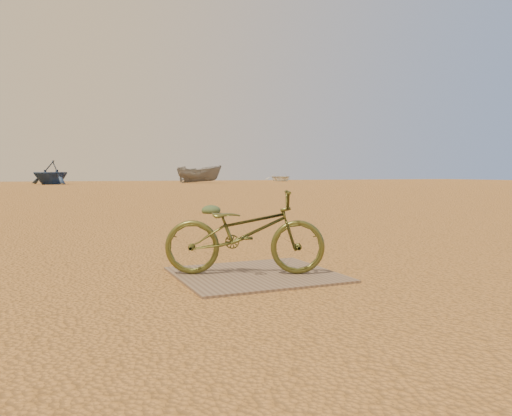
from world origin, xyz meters
name	(u,v)px	position (x,y,z in m)	size (l,w,h in m)	color
ground	(259,270)	(0.00, 0.00, 0.00)	(120.00, 120.00, 0.00)	#B87C3E
plywood_board	(256,275)	(-0.13, -0.23, 0.01)	(1.47, 1.32, 0.02)	#786350
bicycle	(245,232)	(-0.23, -0.20, 0.42)	(0.52, 1.50, 0.79)	#4C4F22
boat_far_left	(51,172)	(-1.28, 42.22, 1.05)	(3.43, 3.98, 2.09)	navy
boat_mid_right	(199,174)	(12.41, 43.42, 0.88)	(1.71, 4.54, 1.76)	slate
boat_far_right	(280,177)	(24.81, 50.39, 0.47)	(3.23, 4.52, 0.94)	silver
kale_b	(211,213)	(1.78, 7.02, 0.00)	(0.46, 0.46, 0.26)	#4B6140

